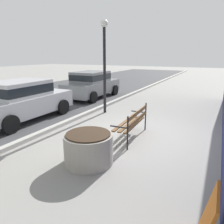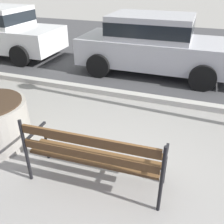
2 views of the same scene
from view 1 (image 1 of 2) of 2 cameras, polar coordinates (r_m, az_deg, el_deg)
The scene contains 8 objects.
ground_plane at distance 6.96m, azimuth 7.53°, elevation -6.24°, with size 80.00×80.00×0.00m, color gray.
curb_stone at distance 8.29m, azimuth -11.69°, elevation -2.46°, with size 60.00×0.20×0.12m, color #B2AFA8.
park_bench at distance 6.58m, azimuth 5.54°, elevation -2.46°, with size 1.82×0.61×0.95m.
concrete_planter at distance 5.16m, azimuth -6.27°, elevation -9.61°, with size 1.16×1.16×0.75m.
parked_car_silver at distance 9.01m, azimuth -23.02°, elevation 3.16°, with size 4.11×1.94×1.56m.
parked_car_grey at distance 12.85m, azimuth -5.44°, elevation 7.54°, with size 4.11×1.94×1.56m.
lamp_post at distance 9.28m, azimuth -2.05°, elevation 15.30°, with size 0.32×0.32×3.90m.
leaning_signboard at distance 3.29m, azimuth 23.83°, elevation -25.39°, with size 0.70×0.04×0.90m, color #C6661E.
Camera 1 is at (-6.14, -2.10, 2.52)m, focal length 34.23 mm.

